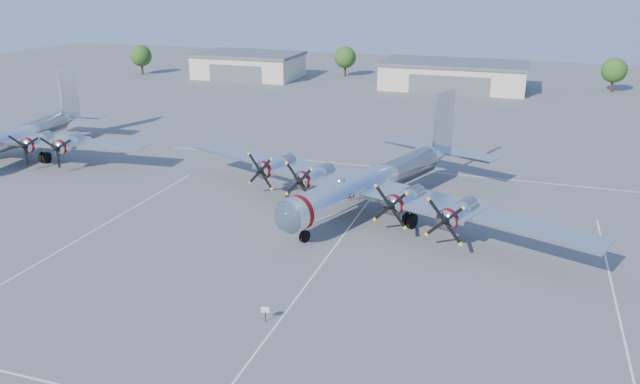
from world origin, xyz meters
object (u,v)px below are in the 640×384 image
(tree_east, at_px, (614,70))
(main_bomber_b29, at_px, (374,209))
(tree_far_west, at_px, (141,56))
(info_placard, at_px, (265,311))
(tree_west, at_px, (345,57))
(bomber_west, at_px, (24,157))
(hangar_center, at_px, (454,75))
(hangar_west, at_px, (249,65))

(tree_east, height_order, main_bomber_b29, tree_east)
(tree_far_west, relative_size, main_bomber_b29, 0.15)
(tree_east, relative_size, info_placard, 5.98)
(tree_west, distance_m, bomber_west, 78.08)
(bomber_west, xyz_separation_m, info_placard, (44.90, -26.75, 0.78))
(tree_west, bearing_deg, tree_far_west, -165.07)
(hangar_center, distance_m, bomber_west, 81.28)
(hangar_west, xyz_separation_m, tree_west, (20.00, 8.04, 1.51))
(hangar_center, xyz_separation_m, bomber_west, (-45.77, -67.11, -2.71))
(hangar_center, relative_size, bomber_west, 0.78)
(tree_west, height_order, tree_east, same)
(bomber_west, distance_m, info_placard, 52.27)
(tree_far_west, bearing_deg, hangar_center, 3.24)
(hangar_west, distance_m, tree_far_west, 25.36)
(tree_west, xyz_separation_m, main_bomber_b29, (26.06, -78.81, -4.22))
(tree_east, bearing_deg, info_placard, -107.17)
(main_bomber_b29, relative_size, bomber_west, 1.24)
(hangar_center, distance_m, main_bomber_b29, 70.83)
(main_bomber_b29, bearing_deg, hangar_center, 112.15)
(tree_far_west, relative_size, bomber_west, 0.18)
(tree_west, bearing_deg, hangar_center, -17.82)
(hangar_west, distance_m, tree_west, 21.61)
(main_bomber_b29, distance_m, bomber_west, 46.98)
(hangar_west, height_order, info_placard, hangar_west)
(bomber_west, height_order, info_placard, bomber_west)
(hangar_center, height_order, tree_east, tree_east)
(main_bomber_b29, bearing_deg, tree_far_west, 158.06)
(hangar_west, distance_m, hangar_center, 45.00)
(tree_far_west, distance_m, tree_east, 100.50)
(main_bomber_b29, distance_m, info_placard, 23.19)
(hangar_center, relative_size, tree_east, 4.31)
(tree_west, bearing_deg, hangar_west, -158.11)
(main_bomber_b29, height_order, info_placard, main_bomber_b29)
(tree_west, bearing_deg, bomber_west, -105.45)
(tree_west, distance_m, main_bomber_b29, 83.11)
(hangar_center, bearing_deg, bomber_west, -124.29)
(hangar_west, height_order, tree_far_west, tree_far_west)
(tree_west, relative_size, tree_east, 1.00)
(tree_far_west, xyz_separation_m, bomber_west, (24.23, -63.15, -4.22))
(tree_far_west, distance_m, main_bomber_b29, 97.63)
(tree_east, bearing_deg, main_bomber_b29, -110.64)
(hangar_west, bearing_deg, main_bomber_b29, -56.94)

